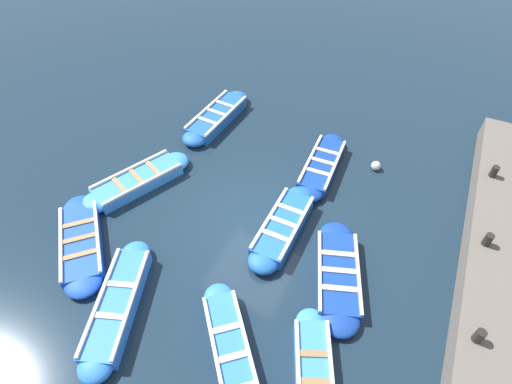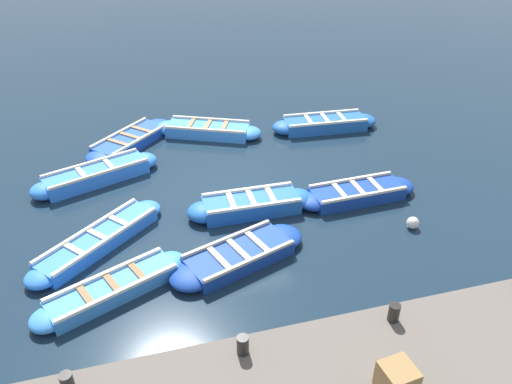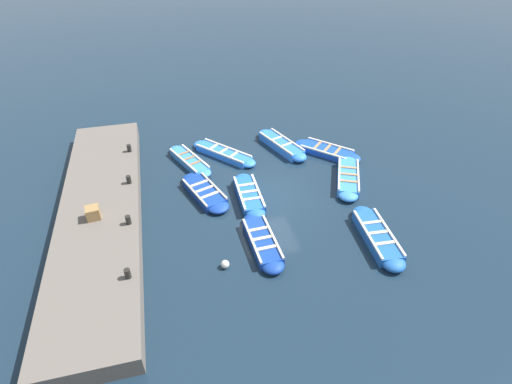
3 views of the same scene
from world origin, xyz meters
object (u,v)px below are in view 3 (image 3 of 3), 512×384
object	(u,v)px
boat_inner_gap	(249,196)
boat_tucked	(189,161)
wooden_crate	(93,213)
bollard_south	(129,148)
boat_broadside	(327,151)
boat_drifting	(262,242)
boat_centre	(224,153)
boat_near_quay	(348,178)
boat_stern_in	(281,145)
bollard_north	(128,273)
bollard_mid_north	(128,220)
boat_alongside	(377,237)
boat_outer_left	(205,192)
buoy_orange_near	(225,264)
bollard_mid_south	(129,180)

from	to	relation	value
boat_inner_gap	boat_tucked	world-z (taller)	boat_inner_gap
wooden_crate	bollard_south	bearing A→B (deg)	74.85
boat_tucked	boat_broadside	bearing A→B (deg)	-6.11
boat_drifting	boat_inner_gap	bearing A→B (deg)	86.88
boat_broadside	boat_centre	distance (m)	5.26
boat_broadside	boat_near_quay	distance (m)	2.53
boat_broadside	boat_stern_in	size ratio (longest dim) A/B	0.86
boat_centre	bollard_north	world-z (taller)	bollard_north
boat_broadside	boat_near_quay	xyz separation A→B (m)	(0.02, -2.53, 0.04)
boat_centre	wooden_crate	bearing A→B (deg)	-142.70
boat_centre	bollard_south	bearing A→B (deg)	175.52
bollard_mid_north	bollard_south	size ratio (longest dim) A/B	1.00
boat_drifting	bollard_mid_north	xyz separation A→B (m)	(-4.77, 1.60, 0.74)
bollard_north	wooden_crate	distance (m)	3.60
boat_alongside	bollard_mid_north	bearing A→B (deg)	165.13
boat_stern_in	boat_outer_left	xyz separation A→B (m)	(-4.45, -3.06, -0.04)
bollard_mid_north	wooden_crate	distance (m)	1.45
boat_alongside	boat_outer_left	xyz separation A→B (m)	(-5.99, 4.46, -0.04)
boat_centre	boat_near_quay	distance (m)	6.28
boat_broadside	boat_drifting	size ratio (longest dim) A/B	0.95
boat_broadside	bollard_south	size ratio (longest dim) A/B	9.11
boat_centre	bollard_mid_north	xyz separation A→B (m)	(-4.50, -5.06, 0.75)
boat_inner_gap	boat_near_quay	bearing A→B (deg)	2.91
bollard_south	buoy_orange_near	world-z (taller)	bollard_south
boat_broadside	boat_centre	bearing A→B (deg)	168.83
boat_centre	boat_tucked	world-z (taller)	boat_centre
boat_inner_gap	bollard_mid_north	world-z (taller)	bollard_mid_north
boat_alongside	buoy_orange_near	world-z (taller)	boat_alongside
boat_drifting	boat_stern_in	bearing A→B (deg)	67.45
boat_stern_in	bollard_south	distance (m)	7.59
boat_tucked	bollard_north	bearing A→B (deg)	-110.10
boat_alongside	bollard_mid_north	distance (m)	9.43
boat_near_quay	wooden_crate	world-z (taller)	wooden_crate
bollard_south	buoy_orange_near	bearing A→B (deg)	-67.62
boat_drifting	bollard_mid_south	bearing A→B (deg)	137.90
boat_outer_left	wooden_crate	distance (m)	4.67
bollard_south	wooden_crate	size ratio (longest dim) A/B	0.71
boat_near_quay	boat_outer_left	xyz separation A→B (m)	(-6.58, 0.53, -0.03)
boat_drifting	wooden_crate	xyz separation A→B (m)	(-6.06, 2.26, 0.81)
boat_tucked	boat_stern_in	distance (m)	4.82
boat_alongside	buoy_orange_near	xyz separation A→B (m)	(-5.88, 0.05, -0.05)
boat_drifting	boat_alongside	bearing A→B (deg)	-10.62
boat_near_quay	bollard_mid_south	world-z (taller)	bollard_mid_south
boat_stern_in	boat_near_quay	xyz separation A→B (m)	(2.12, -3.59, -0.02)
boat_inner_gap	boat_tucked	xyz separation A→B (m)	(-2.19, 3.51, -0.05)
boat_alongside	boat_stern_in	distance (m)	7.67
boat_outer_left	bollard_north	size ratio (longest dim) A/B	9.94
boat_inner_gap	boat_stern_in	world-z (taller)	boat_inner_gap
boat_stern_in	bollard_south	bearing A→B (deg)	177.63
boat_inner_gap	bollard_mid_north	xyz separation A→B (m)	(-4.93, -1.27, 0.71)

